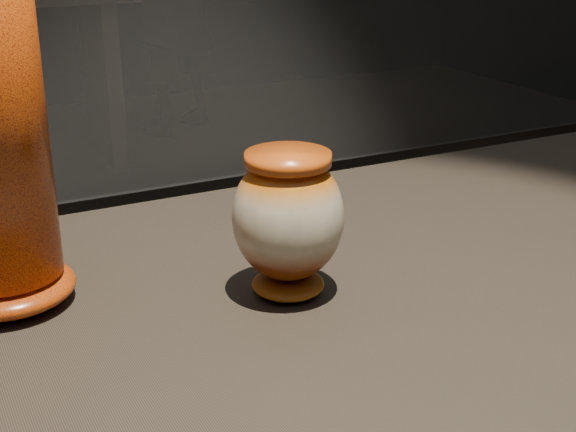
{
  "coord_description": "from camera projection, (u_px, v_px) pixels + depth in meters",
  "views": [
    {
      "loc": [
        -0.38,
        -0.62,
        1.28
      ],
      "look_at": [
        -0.03,
        0.06,
        0.99
      ],
      "focal_mm": 50.0,
      "sensor_mm": 36.0,
      "label": 1
    }
  ],
  "objects": [
    {
      "name": "main_vase",
      "position": [
        288.0,
        219.0,
        0.82
      ],
      "size": [
        0.13,
        0.13,
        0.16
      ],
      "rotation": [
        0.0,
        0.0,
        0.15
      ],
      "color": "#672509",
      "rests_on": "display_plinth"
    }
  ]
}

